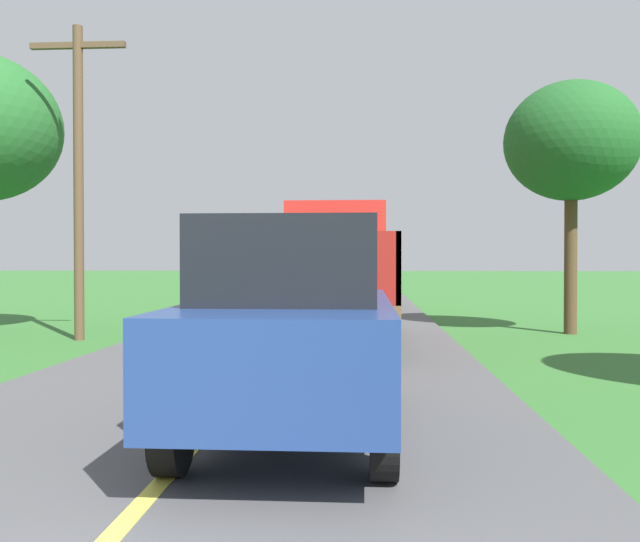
# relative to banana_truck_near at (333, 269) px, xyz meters

# --- Properties ---
(banana_truck_near) EXTENTS (2.38, 5.82, 2.80)m
(banana_truck_near) POSITION_rel_banana_truck_near_xyz_m (0.00, 0.00, 0.00)
(banana_truck_near) COLOR #2D2D30
(banana_truck_near) RESTS_ON road_surface
(banana_truck_far) EXTENTS (2.38, 5.81, 2.80)m
(banana_truck_far) POSITION_rel_banana_truck_near_xyz_m (0.05, 10.37, -0.01)
(banana_truck_far) COLOR #2D2D30
(banana_truck_far) RESTS_ON road_surface
(utility_pole_roadside) EXTENTS (1.99, 0.20, 6.45)m
(utility_pole_roadside) POSITION_rel_banana_truck_near_xyz_m (-5.24, -0.04, 2.03)
(utility_pole_roadside) COLOR brown
(utility_pole_roadside) RESTS_ON ground
(roadside_tree_near_left) EXTENTS (2.94, 2.94, 5.63)m
(roadside_tree_near_left) POSITION_rel_banana_truck_near_xyz_m (5.23, 1.82, 2.80)
(roadside_tree_near_left) COLOR #4C3823
(roadside_tree_near_left) RESTS_ON ground
(following_car) EXTENTS (1.74, 4.10, 1.92)m
(following_car) POSITION_rel_banana_truck_near_xyz_m (-0.00, -7.57, -0.40)
(following_car) COLOR navy
(following_car) RESTS_ON road_surface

